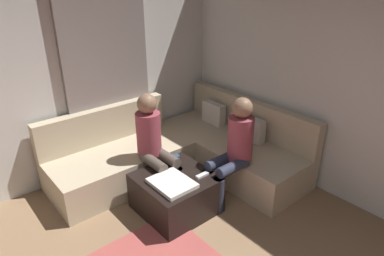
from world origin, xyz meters
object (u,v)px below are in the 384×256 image
Objects in this scene: person_on_couch_back at (234,147)px; person_on_couch_side at (154,142)px; game_remote at (202,175)px; sectional_couch at (184,152)px; coffee_mug at (176,159)px; ottoman at (176,193)px.

person_on_couch_side is at bearing 42.90° from person_on_couch_back.
game_remote is 0.67m from person_on_couch_side.
sectional_couch is 0.55m from coffee_mug.
sectional_couch is 0.80m from ottoman.
ottoman is 5.07× the size of game_remote.
person_on_couch_back is at bearing 132.90° from person_on_couch_side.
ottoman is at bearing -129.29° from game_remote.
person_on_couch_back is at bearing 69.09° from ottoman.
sectional_couch is 0.89m from person_on_couch_back.
person_on_couch_back is at bearing 44.14° from coffee_mug.
person_on_couch_back is (0.80, 0.06, 0.38)m from sectional_couch.
sectional_couch is at bearing 154.68° from game_remote.
person_on_couch_side is (-0.41, 0.02, 0.45)m from ottoman.
sectional_couch is 2.12× the size of person_on_couch_back.
person_on_couch_back is (0.24, 0.63, 0.45)m from ottoman.
ottoman is at bearing -39.29° from coffee_mug.
person_on_couch_side is at bearing -74.98° from sectional_couch.
person_on_couch_side is at bearing -161.34° from game_remote.
sectional_couch reaches higher than ottoman.
person_on_couch_side is (0.15, -0.55, 0.38)m from sectional_couch.
game_remote is 0.12× the size of person_on_couch_back.
sectional_couch is at bearing 3.94° from person_on_couch_back.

